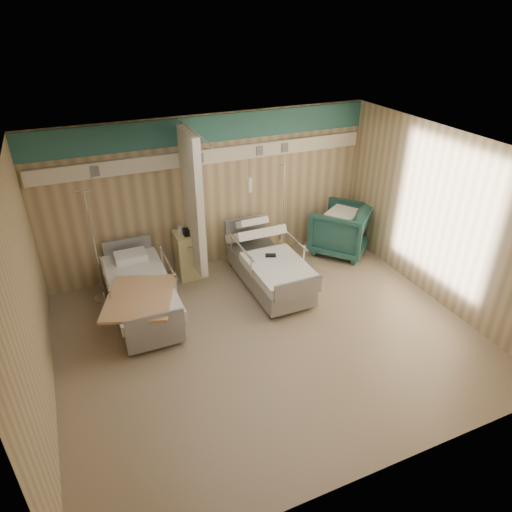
# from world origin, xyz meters

# --- Properties ---
(ground) EXTENTS (6.00, 5.00, 0.00)m
(ground) POSITION_xyz_m (0.00, 0.00, 0.00)
(ground) COLOR gray
(ground) RESTS_ON ground
(room_walls) EXTENTS (6.04, 5.04, 2.82)m
(room_walls) POSITION_xyz_m (-0.03, 0.25, 1.86)
(room_walls) COLOR tan
(room_walls) RESTS_ON ground
(bed_right) EXTENTS (1.00, 2.16, 0.63)m
(bed_right) POSITION_xyz_m (0.60, 1.30, 0.32)
(bed_right) COLOR silver
(bed_right) RESTS_ON ground
(bed_left) EXTENTS (1.00, 2.16, 0.63)m
(bed_left) POSITION_xyz_m (-1.60, 1.30, 0.32)
(bed_left) COLOR silver
(bed_left) RESTS_ON ground
(bedside_cabinet) EXTENTS (0.50, 0.48, 0.85)m
(bedside_cabinet) POSITION_xyz_m (-0.55, 2.20, 0.42)
(bedside_cabinet) COLOR #D8CA87
(bedside_cabinet) RESTS_ON ground
(visitor_armchair) EXTENTS (1.47, 1.47, 0.96)m
(visitor_armchair) POSITION_xyz_m (2.42, 1.90, 0.48)
(visitor_armchair) COLOR #1E4C48
(visitor_armchair) RESTS_ON ground
(waffle_blanket) EXTENTS (0.81, 0.79, 0.07)m
(waffle_blanket) POSITION_xyz_m (2.46, 1.91, 1.00)
(waffle_blanket) COLOR white
(waffle_blanket) RESTS_ON visitor_armchair
(iv_stand_right) EXTENTS (0.34, 0.34, 1.91)m
(iv_stand_right) POSITION_xyz_m (1.26, 2.13, 0.39)
(iv_stand_right) COLOR silver
(iv_stand_right) RESTS_ON ground
(iv_stand_left) EXTENTS (0.35, 0.35, 1.95)m
(iv_stand_left) POSITION_xyz_m (-2.13, 2.04, 0.40)
(iv_stand_left) COLOR silver
(iv_stand_left) RESTS_ON ground
(call_remote) EXTENTS (0.20, 0.14, 0.04)m
(call_remote) POSITION_xyz_m (0.59, 1.22, 0.65)
(call_remote) COLOR black
(call_remote) RESTS_ON bed_right
(tan_blanket) EXTENTS (1.29, 1.43, 0.04)m
(tan_blanket) POSITION_xyz_m (-1.69, 0.84, 0.65)
(tan_blanket) COLOR tan
(tan_blanket) RESTS_ON bed_left
(toiletry_bag) EXTENTS (0.22, 0.15, 0.12)m
(toiletry_bag) POSITION_xyz_m (-0.55, 2.13, 0.91)
(toiletry_bag) COLOR black
(toiletry_bag) RESTS_ON bedside_cabinet
(white_cup) EXTENTS (0.09, 0.09, 0.13)m
(white_cup) POSITION_xyz_m (-0.68, 2.23, 0.92)
(white_cup) COLOR white
(white_cup) RESTS_ON bedside_cabinet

